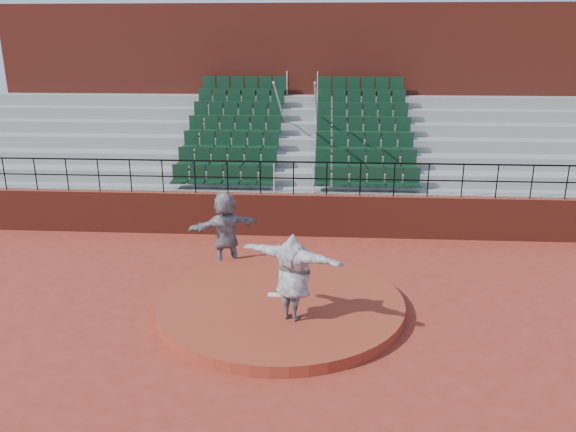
% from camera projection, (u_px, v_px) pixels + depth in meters
% --- Properties ---
extents(ground, '(90.00, 90.00, 0.00)m').
position_uv_depth(ground, '(281.00, 309.00, 12.63)').
color(ground, maroon).
rests_on(ground, ground).
extents(pitchers_mound, '(5.50, 5.50, 0.25)m').
position_uv_depth(pitchers_mound, '(281.00, 304.00, 12.60)').
color(pitchers_mound, '#963521').
rests_on(pitchers_mound, ground).
extents(pitching_rubber, '(0.60, 0.15, 0.03)m').
position_uv_depth(pitching_rubber, '(281.00, 295.00, 12.70)').
color(pitching_rubber, white).
rests_on(pitching_rubber, pitchers_mound).
extents(boundary_wall, '(24.00, 0.30, 1.30)m').
position_uv_depth(boundary_wall, '(293.00, 215.00, 17.19)').
color(boundary_wall, maroon).
rests_on(boundary_wall, ground).
extents(wall_railing, '(24.04, 0.05, 1.03)m').
position_uv_depth(wall_railing, '(293.00, 171.00, 16.78)').
color(wall_railing, black).
rests_on(wall_railing, boundary_wall).
extents(seating_deck, '(24.00, 5.97, 4.63)m').
position_uv_depth(seating_deck, '(299.00, 164.00, 20.42)').
color(seating_deck, gray).
rests_on(seating_deck, ground).
extents(press_box_facade, '(24.00, 3.00, 7.10)m').
position_uv_depth(press_box_facade, '(304.00, 95.00, 23.55)').
color(press_box_facade, maroon).
rests_on(press_box_facade, ground).
extents(pitcher, '(2.33, 1.52, 1.86)m').
position_uv_depth(pitcher, '(293.00, 277.00, 11.41)').
color(pitcher, black).
rests_on(pitcher, pitchers_mound).
extents(fielder, '(1.97, 1.43, 2.06)m').
position_uv_depth(fielder, '(225.00, 230.00, 14.69)').
color(fielder, black).
rests_on(fielder, ground).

